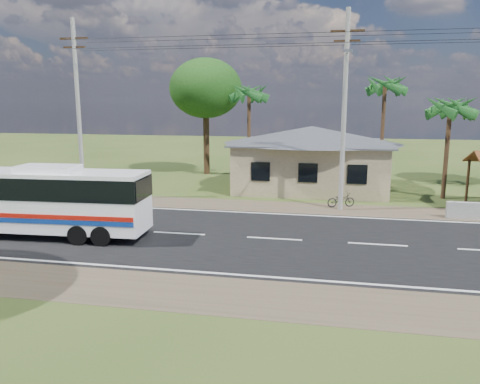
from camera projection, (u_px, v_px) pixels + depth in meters
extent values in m
plane|color=#2F4318|center=(274.00, 239.00, 21.11)|extent=(120.00, 120.00, 0.00)
cube|color=black|center=(274.00, 239.00, 21.11)|extent=(120.00, 10.00, 0.02)
cube|color=brown|center=(288.00, 207.00, 27.37)|extent=(120.00, 3.00, 0.01)
cube|color=brown|center=(249.00, 297.00, 14.85)|extent=(120.00, 3.00, 0.01)
cube|color=silver|center=(285.00, 214.00, 25.63)|extent=(120.00, 0.15, 0.01)
cube|color=silver|center=(258.00, 276.00, 16.58)|extent=(120.00, 0.15, 0.01)
cube|color=silver|center=(274.00, 239.00, 21.11)|extent=(120.00, 0.15, 0.01)
cube|color=tan|center=(311.00, 166.00, 33.14)|extent=(10.00, 8.00, 3.20)
cube|color=#4C4F54|center=(312.00, 143.00, 32.82)|extent=(10.60, 8.60, 0.10)
pyramid|color=#4C4F54|center=(312.00, 126.00, 32.60)|extent=(12.40, 10.00, 1.20)
cube|color=black|center=(261.00, 172.00, 29.81)|extent=(1.20, 0.08, 1.20)
cube|color=black|center=(308.00, 173.00, 29.24)|extent=(1.20, 0.08, 1.20)
cube|color=black|center=(357.00, 174.00, 28.68)|extent=(1.20, 0.08, 1.20)
cylinder|color=#392314|center=(468.00, 181.00, 28.76)|extent=(0.16, 0.16, 2.60)
cylinder|color=#9E9E99|center=(78.00, 111.00, 28.77)|extent=(0.26, 0.26, 11.00)
cube|color=#392314|center=(74.00, 38.00, 27.94)|extent=(1.80, 0.12, 0.12)
cube|color=#392314|center=(74.00, 47.00, 28.04)|extent=(1.40, 0.10, 0.10)
cylinder|color=#9E9E99|center=(344.00, 113.00, 25.75)|extent=(0.26, 0.26, 11.00)
cube|color=#392314|center=(348.00, 31.00, 24.92)|extent=(1.80, 0.12, 0.12)
cube|color=#392314|center=(347.00, 41.00, 25.02)|extent=(1.40, 0.10, 0.10)
cylinder|color=gray|center=(347.00, 52.00, 24.19)|extent=(0.08, 2.00, 0.08)
cube|color=gray|center=(348.00, 50.00, 23.23)|extent=(0.50, 0.18, 0.12)
cylinder|color=black|center=(203.00, 39.00, 26.47)|extent=(16.00, 0.02, 0.02)
cylinder|color=#47301E|center=(447.00, 152.00, 29.34)|extent=(0.28, 0.28, 6.00)
cylinder|color=#47301E|center=(382.00, 134.00, 34.19)|extent=(0.28, 0.28, 7.50)
cylinder|color=#47301E|center=(249.00, 135.00, 36.60)|extent=(0.28, 0.28, 7.00)
cylinder|color=#47301E|center=(206.00, 139.00, 39.38)|extent=(0.50, 0.50, 5.95)
ellipsoid|color=#183C10|center=(206.00, 88.00, 38.58)|extent=(6.00, 6.00, 4.92)
cube|color=white|center=(32.00, 200.00, 21.28)|extent=(10.68, 2.75, 2.65)
cube|color=black|center=(31.00, 185.00, 21.15)|extent=(10.73, 2.81, 0.97)
cube|color=#A6130A|center=(19.00, 216.00, 20.28)|extent=(10.39, 0.58, 0.19)
cube|color=navy|center=(19.00, 221.00, 20.33)|extent=(10.39, 0.58, 0.19)
cube|color=white|center=(48.00, 168.00, 20.88)|extent=(2.72, 1.55, 0.26)
cylinder|color=black|center=(78.00, 235.00, 20.17)|extent=(0.90, 0.35, 0.88)
cylinder|color=black|center=(99.00, 223.00, 22.14)|extent=(0.90, 0.35, 0.88)
cylinder|color=black|center=(101.00, 236.00, 20.03)|extent=(0.90, 0.35, 0.88)
cylinder|color=black|center=(120.00, 224.00, 22.00)|extent=(0.90, 0.35, 0.88)
imported|color=black|center=(341.00, 200.00, 27.40)|extent=(1.75, 1.13, 0.87)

